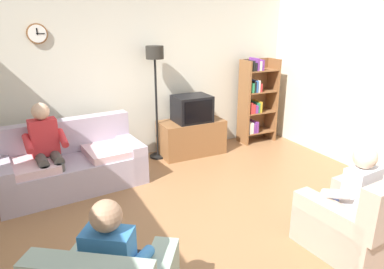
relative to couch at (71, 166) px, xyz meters
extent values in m
plane|color=#8C603D|center=(1.27, -1.84, -0.31)|extent=(12.00, 12.00, 0.00)
cube|color=beige|center=(1.27, 0.82, 1.04)|extent=(6.20, 0.12, 2.70)
cylinder|color=brown|center=(-0.17, 0.74, 1.74)|extent=(0.28, 0.03, 0.28)
cylinder|color=white|center=(-0.17, 0.73, 1.74)|extent=(0.24, 0.01, 0.24)
cube|color=black|center=(-0.17, 0.72, 1.77)|extent=(0.02, 0.01, 0.09)
cube|color=black|center=(-0.13, 0.72, 1.74)|extent=(0.11, 0.01, 0.01)
cube|color=#A899A8|center=(0.01, -0.05, -0.10)|extent=(1.97, 1.02, 0.42)
cube|color=#A899A8|center=(-0.03, 0.30, 0.35)|extent=(1.91, 0.38, 0.48)
cube|color=#A899A8|center=(0.84, 0.03, -0.03)|extent=(0.30, 0.86, 0.56)
cube|color=#A899A8|center=(-0.83, -0.14, -0.03)|extent=(0.30, 0.86, 0.56)
cube|color=beige|center=(0.51, -0.06, 0.16)|extent=(0.66, 0.73, 0.10)
cube|color=beige|center=(-0.49, -0.15, 0.16)|extent=(0.66, 0.73, 0.10)
cube|color=brown|center=(2.05, 0.41, -0.02)|extent=(1.10, 0.56, 0.59)
cube|color=black|center=(2.05, 0.67, 0.01)|extent=(1.10, 0.04, 0.03)
cube|color=black|center=(2.05, 0.39, 0.50)|extent=(0.60, 0.48, 0.44)
cube|color=black|center=(2.05, 0.15, 0.50)|extent=(0.50, 0.01, 0.36)
cube|color=brown|center=(3.16, 0.46, 0.46)|extent=(0.04, 0.36, 1.55)
cube|color=brown|center=(3.80, 0.46, 0.46)|extent=(0.04, 0.36, 1.55)
cube|color=brown|center=(3.48, 0.63, 0.46)|extent=(0.64, 0.02, 1.55)
cube|color=brown|center=(3.48, 0.46, -0.12)|extent=(0.60, 0.34, 0.02)
cube|color=silver|center=(3.22, 0.44, 0.00)|extent=(0.03, 0.28, 0.21)
cube|color=silver|center=(3.27, 0.44, 0.00)|extent=(0.05, 0.28, 0.21)
cube|color=#72338C|center=(3.32, 0.44, -0.02)|extent=(0.04, 0.28, 0.18)
cube|color=#72338C|center=(3.38, 0.44, 0.00)|extent=(0.05, 0.28, 0.21)
cube|color=brown|center=(3.48, 0.46, 0.27)|extent=(0.60, 0.34, 0.02)
cube|color=red|center=(3.23, 0.44, 0.38)|extent=(0.04, 0.28, 0.21)
cube|color=red|center=(3.28, 0.44, 0.36)|extent=(0.06, 0.28, 0.17)
cube|color=#72338C|center=(3.35, 0.44, 0.35)|extent=(0.06, 0.28, 0.14)
cube|color=#267F4C|center=(3.40, 0.44, 0.37)|extent=(0.03, 0.28, 0.18)
cube|color=gold|center=(3.44, 0.44, 0.38)|extent=(0.04, 0.28, 0.20)
cube|color=brown|center=(3.48, 0.46, 0.66)|extent=(0.60, 0.34, 0.02)
cube|color=#267F4C|center=(3.23, 0.44, 0.76)|extent=(0.06, 0.28, 0.17)
cube|color=black|center=(3.28, 0.44, 0.77)|extent=(0.03, 0.28, 0.20)
cube|color=#2D59A5|center=(3.32, 0.44, 0.77)|extent=(0.04, 0.28, 0.21)
cube|color=silver|center=(3.37, 0.44, 0.77)|extent=(0.03, 0.28, 0.21)
cube|color=red|center=(3.42, 0.44, 0.74)|extent=(0.04, 0.28, 0.15)
cube|color=brown|center=(3.48, 0.46, 1.04)|extent=(0.60, 0.34, 0.02)
cube|color=black|center=(3.23, 0.44, 1.15)|extent=(0.04, 0.28, 0.18)
cube|color=black|center=(3.27, 0.44, 1.13)|extent=(0.04, 0.28, 0.14)
cube|color=#72338C|center=(3.32, 0.44, 1.16)|extent=(0.04, 0.28, 0.22)
cube|color=silver|center=(3.37, 0.44, 1.14)|extent=(0.05, 0.28, 0.17)
cube|color=#72338C|center=(3.43, 0.44, 1.15)|extent=(0.04, 0.28, 0.19)
cylinder|color=black|center=(1.47, 0.51, -0.30)|extent=(0.28, 0.28, 0.03)
cylinder|color=black|center=(1.47, 0.51, 0.54)|extent=(0.04, 0.04, 1.70)
cylinder|color=black|center=(1.47, 0.51, 1.44)|extent=(0.28, 0.28, 0.20)
cube|color=tan|center=(2.33, -2.67, -0.11)|extent=(0.87, 0.91, 0.40)
cube|color=tan|center=(2.03, -2.68, -0.03)|extent=(0.27, 0.81, 0.56)
cube|color=tan|center=(2.63, -2.63, -0.03)|extent=(0.27, 0.81, 0.56)
cube|color=red|center=(-0.30, 0.00, 0.47)|extent=(0.36, 0.23, 0.48)
sphere|color=#D8AD8C|center=(-0.30, -0.01, 0.82)|extent=(0.22, 0.22, 0.22)
cylinder|color=#4C4742|center=(-0.19, -0.18, 0.23)|extent=(0.17, 0.39, 0.13)
cylinder|color=#4C4742|center=(-0.37, -0.20, 0.23)|extent=(0.17, 0.39, 0.13)
cylinder|color=#4C4742|center=(-0.17, -0.37, -0.05)|extent=(0.12, 0.12, 0.52)
cylinder|color=#4C4742|center=(-0.35, -0.39, -0.05)|extent=(0.12, 0.12, 0.52)
cylinder|color=red|center=(-0.08, -0.08, 0.45)|extent=(0.12, 0.34, 0.20)
cylinder|color=red|center=(-0.50, -0.12, 0.45)|extent=(0.12, 0.34, 0.20)
cube|color=#3372B2|center=(-0.09, -2.66, 0.35)|extent=(0.39, 0.36, 0.48)
sphere|color=#A37A5B|center=(-0.09, -2.66, 0.70)|extent=(0.22, 0.22, 0.22)
cylinder|color=#3372B2|center=(-0.21, -2.46, 0.33)|extent=(0.26, 0.32, 0.20)
cylinder|color=#3372B2|center=(0.14, -2.70, 0.33)|extent=(0.26, 0.32, 0.20)
cube|color=silver|center=(2.34, -2.72, 0.35)|extent=(0.36, 0.23, 0.48)
sphere|color=beige|center=(2.33, -2.71, 0.70)|extent=(0.22, 0.22, 0.22)
cylinder|color=#2D334C|center=(2.23, -2.54, 0.11)|extent=(0.16, 0.39, 0.13)
cylinder|color=#2D334C|center=(2.41, -2.53, 0.11)|extent=(0.16, 0.39, 0.13)
cylinder|color=#2D334C|center=(2.21, -2.35, -0.11)|extent=(0.12, 0.12, 0.40)
cylinder|color=#2D334C|center=(2.39, -2.34, -0.11)|extent=(0.12, 0.12, 0.40)
cylinder|color=silver|center=(2.12, -2.64, 0.33)|extent=(0.12, 0.34, 0.20)
cylinder|color=silver|center=(2.54, -2.60, 0.33)|extent=(0.12, 0.34, 0.20)
camera|label=1|loc=(-0.47, -4.70, 1.93)|focal=32.55mm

